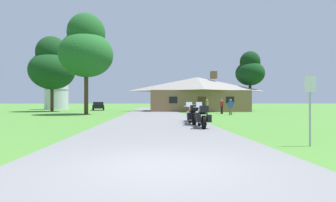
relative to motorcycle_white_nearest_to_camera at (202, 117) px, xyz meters
The scene contains 15 objects.
ground_plane 12.39m from the motorcycle_white_nearest_to_camera, 100.81° to the left, with size 500.00×500.00×0.00m, color #42752D.
asphalt_driveway 10.44m from the motorcycle_white_nearest_to_camera, 102.87° to the left, with size 6.40×80.00×0.06m, color slate.
motorcycle_white_nearest_to_camera is the anchor object (origin of this frame).
motorcycle_orange_second_in_row 2.08m from the motorcycle_white_nearest_to_camera, 94.72° to the left, with size 0.73×2.08×1.30m.
motorcycle_black_farthest_in_row 4.25m from the motorcycle_white_nearest_to_camera, 89.10° to the left, with size 0.77×2.08×1.30m.
stone_lodge 26.87m from the motorcycle_white_nearest_to_camera, 80.96° to the left, with size 14.80×7.95×6.02m.
bystander_red_shirt_near_lodge 17.73m from the motorcycle_white_nearest_to_camera, 72.13° to the left, with size 0.36×0.50×1.69m.
bystander_olive_shirt_beside_signpost 15.77m from the motorcycle_white_nearest_to_camera, 77.54° to the left, with size 0.37×0.49×1.69m.
bystander_blue_shirt_by_tree 15.39m from the motorcycle_white_nearest_to_camera, 68.28° to the left, with size 0.50×0.36×1.69m.
metal_signpost_roadside 5.86m from the motorcycle_white_nearest_to_camera, 66.53° to the right, with size 0.36×0.06×2.14m.
tree_right_of_lodge 31.20m from the motorcycle_white_nearest_to_camera, 65.25° to the left, with size 4.50×4.50×9.39m.
tree_left_near 20.10m from the motorcycle_white_nearest_to_camera, 120.83° to the left, with size 5.81×5.81×11.06m.
tree_left_far 31.66m from the motorcycle_white_nearest_to_camera, 123.12° to the left, with size 6.37×6.37×10.85m.
metal_silo_distant 43.14m from the motorcycle_white_nearest_to_camera, 118.48° to the left, with size 4.32×4.32×8.50m.
parked_black_suv_far_left 34.19m from the motorcycle_white_nearest_to_camera, 109.85° to the left, with size 2.67×4.86×1.40m.
Camera 1 is at (-0.15, -5.32, 1.34)m, focal length 28.43 mm.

